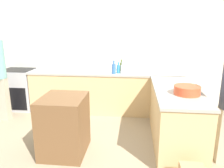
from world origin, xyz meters
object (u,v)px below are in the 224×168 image
Objects in this scene: range_oven at (20,89)px; island_table at (64,125)px; vinegar_bottle_clear at (122,69)px; mixing_bowl at (187,90)px; olive_oil_bottle at (121,67)px; water_bottle_blue at (114,69)px; dish_soap_bottle at (118,69)px.

island_table is at bearing -46.32° from range_oven.
island_table is 3.51× the size of vinegar_bottle_clear.
mixing_bowl is (3.37, -1.47, 0.51)m from range_oven.
mixing_bowl is 1.45× the size of olive_oil_bottle.
mixing_bowl reaches higher than range_oven.
vinegar_bottle_clear is (0.17, 0.02, -0.01)m from water_bottle_blue.
mixing_bowl is (1.76, 0.21, 0.53)m from island_table.
dish_soap_bottle is 0.91× the size of vinegar_bottle_clear.
island_table is 1.81m from vinegar_bottle_clear.
vinegar_bottle_clear reaches higher than mixing_bowl.
vinegar_bottle_clear is (0.75, 1.54, 0.57)m from island_table.
dish_soap_bottle is at bearing 67.21° from island_table.
water_bottle_blue is 0.32m from olive_oil_bottle.
dish_soap_bottle is at bearing -2.37° from range_oven.
dish_soap_bottle is (2.28, -0.09, 0.54)m from range_oven.
vinegar_bottle_clear is at bearing 127.24° from mixing_bowl.
vinegar_bottle_clear is at bearing 64.05° from island_table.
dish_soap_bottle is at bearing -102.08° from olive_oil_bottle.
range_oven is 2.27m from water_bottle_blue.
olive_oil_bottle is 0.22m from dish_soap_bottle.
olive_oil_bottle reaches higher than vinegar_bottle_clear.
island_table is 3.83× the size of dish_soap_bottle.
olive_oil_bottle reaches higher than dish_soap_bottle.
mixing_bowl is 1.49× the size of vinegar_bottle_clear.
olive_oil_bottle reaches higher than island_table.
vinegar_bottle_clear is (2.36, -0.14, 0.55)m from range_oven.
mixing_bowl is 1.63× the size of dish_soap_bottle.
water_bottle_blue is at bearing -115.25° from olive_oil_bottle.
dish_soap_bottle reaches higher than mixing_bowl.
water_bottle_blue is at bearing -141.56° from dish_soap_bottle.
dish_soap_bottle is (0.67, 1.59, 0.56)m from island_table.
dish_soap_bottle is (-0.05, -0.22, -0.01)m from olive_oil_bottle.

